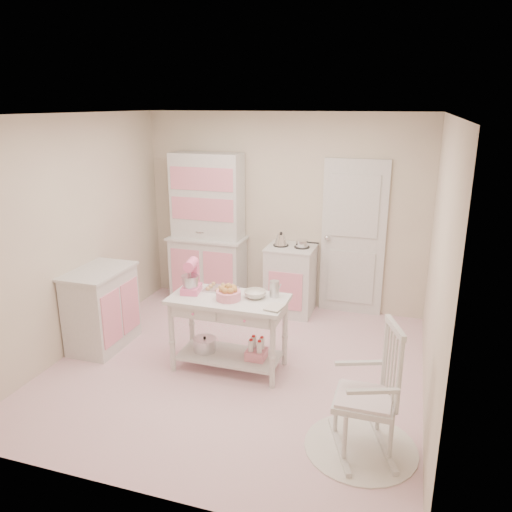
{
  "coord_description": "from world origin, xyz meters",
  "views": [
    {
      "loc": [
        1.64,
        -4.45,
        2.7
      ],
      "look_at": [
        0.07,
        0.48,
        1.11
      ],
      "focal_mm": 35.0,
      "sensor_mm": 36.0,
      "label": 1
    }
  ],
  "objects": [
    {
      "name": "stand_mixer",
      "position": [
        -0.48,
        -0.0,
        0.97
      ],
      "size": [
        0.24,
        0.31,
        0.34
      ],
      "primitive_type": "cube",
      "rotation": [
        0.0,
        0.0,
        0.17
      ],
      "color": "pink",
      "rests_on": "work_table"
    },
    {
      "name": "rocking_chair",
      "position": [
        1.41,
        -0.92,
        0.55
      ],
      "size": [
        0.7,
        0.84,
        1.1
      ],
      "primitive_type": "cube",
      "rotation": [
        0.0,
        0.0,
        0.36
      ],
      "color": "silver",
      "rests_on": "ground"
    },
    {
      "name": "lace_rug",
      "position": [
        1.41,
        -0.92,
        0.01
      ],
      "size": [
        0.92,
        0.92,
        0.01
      ],
      "primitive_type": "cylinder",
      "color": "white",
      "rests_on": "ground"
    },
    {
      "name": "door",
      "position": [
        0.95,
        1.87,
        1.02
      ],
      "size": [
        0.82,
        0.05,
        2.04
      ],
      "primitive_type": "cube",
      "color": "silver",
      "rests_on": "ground"
    },
    {
      "name": "stove",
      "position": [
        0.19,
        1.61,
        0.46
      ],
      "size": [
        0.62,
        0.57,
        0.92
      ],
      "primitive_type": "cube",
      "color": "silver",
      "rests_on": "ground"
    },
    {
      "name": "room_shell",
      "position": [
        0.0,
        0.0,
        1.65
      ],
      "size": [
        3.84,
        3.84,
        2.62
      ],
      "color": "pink",
      "rests_on": "ground"
    },
    {
      "name": "base_cabinet",
      "position": [
        -1.63,
        0.02,
        0.46
      ],
      "size": [
        0.54,
        0.84,
        0.92
      ],
      "primitive_type": "cube",
      "color": "silver",
      "rests_on": "ground"
    },
    {
      "name": "mixing_bowl",
      "position": [
        0.2,
        0.06,
        0.84
      ],
      "size": [
        0.23,
        0.23,
        0.07
      ],
      "primitive_type": "imported",
      "color": "beige",
      "rests_on": "work_table"
    },
    {
      "name": "recipe_book",
      "position": [
        0.39,
        -0.14,
        0.81
      ],
      "size": [
        0.18,
        0.23,
        0.02
      ],
      "primitive_type": "imported",
      "rotation": [
        0.0,
        0.0,
        -0.16
      ],
      "color": "beige",
      "rests_on": "work_table"
    },
    {
      "name": "work_table",
      "position": [
        -0.06,
        -0.02,
        0.4
      ],
      "size": [
        1.2,
        0.6,
        0.8
      ],
      "primitive_type": "cube",
      "color": "silver",
      "rests_on": "ground"
    },
    {
      "name": "metal_pitcher",
      "position": [
        0.38,
        0.14,
        0.89
      ],
      "size": [
        0.1,
        0.1,
        0.17
      ],
      "primitive_type": "cylinder",
      "color": "silver",
      "rests_on": "work_table"
    },
    {
      "name": "hutch",
      "position": [
        -1.01,
        1.66,
        1.04
      ],
      "size": [
        1.06,
        0.5,
        2.08
      ],
      "primitive_type": "cube",
      "color": "silver",
      "rests_on": "ground"
    },
    {
      "name": "cookie_tray",
      "position": [
        -0.21,
        0.16,
        0.81
      ],
      "size": [
        0.34,
        0.24,
        0.02
      ],
      "primitive_type": "cube",
      "color": "silver",
      "rests_on": "work_table"
    },
    {
      "name": "bread_basket",
      "position": [
        -0.04,
        -0.07,
        0.85
      ],
      "size": [
        0.25,
        0.25,
        0.09
      ],
      "primitive_type": "cylinder",
      "color": "pink",
      "rests_on": "work_table"
    }
  ]
}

